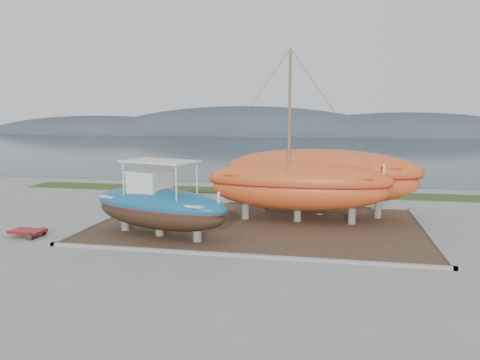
% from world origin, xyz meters
% --- Properties ---
extents(ground, '(140.00, 140.00, 0.00)m').
position_xyz_m(ground, '(0.00, 0.00, 0.00)').
color(ground, gray).
rests_on(ground, ground).
extents(dirt_patch, '(18.00, 12.00, 0.06)m').
position_xyz_m(dirt_patch, '(0.00, 4.00, 0.03)').
color(dirt_patch, '#422D1E').
rests_on(dirt_patch, ground).
extents(curb_frame, '(18.60, 12.60, 0.15)m').
position_xyz_m(curb_frame, '(0.00, 4.00, 0.07)').
color(curb_frame, gray).
rests_on(curb_frame, ground).
extents(grass_strip, '(44.00, 3.00, 0.08)m').
position_xyz_m(grass_strip, '(0.00, 15.50, 0.04)').
color(grass_strip, '#284219').
rests_on(grass_strip, ground).
extents(sea, '(260.00, 100.00, 0.04)m').
position_xyz_m(sea, '(0.00, 70.00, 0.00)').
color(sea, '#16282C').
rests_on(sea, ground).
extents(mountain_ridge, '(200.00, 36.00, 20.00)m').
position_xyz_m(mountain_ridge, '(0.00, 125.00, 0.00)').
color(mountain_ridge, '#333D49').
rests_on(mountain_ridge, ground).
extents(blue_caique, '(8.54, 4.86, 3.92)m').
position_xyz_m(blue_caique, '(-4.66, 0.56, 2.02)').
color(blue_caique, '#165A89').
rests_on(blue_caique, dirt_patch).
extents(white_dinghy, '(4.37, 2.63, 1.23)m').
position_xyz_m(white_dinghy, '(-6.06, 4.69, 0.68)').
color(white_dinghy, silver).
rests_on(white_dinghy, dirt_patch).
extents(orange_sailboat, '(10.84, 3.30, 9.94)m').
position_xyz_m(orange_sailboat, '(2.10, 5.27, 5.03)').
color(orange_sailboat, '#D14F20').
rests_on(orange_sailboat, dirt_patch).
extents(orange_bare_hull, '(12.50, 4.87, 4.00)m').
position_xyz_m(orange_bare_hull, '(3.32, 7.53, 2.06)').
color(orange_bare_hull, '#D14F20').
rests_on(orange_bare_hull, dirt_patch).
extents(red_trailer, '(2.58, 1.36, 0.36)m').
position_xyz_m(red_trailer, '(-11.38, -0.84, 0.18)').
color(red_trailer, maroon).
rests_on(red_trailer, ground).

